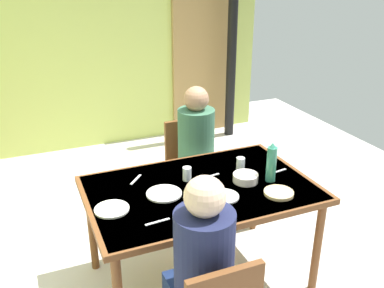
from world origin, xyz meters
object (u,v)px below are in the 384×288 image
water_bottle_green_near (271,163)px  person_far_diner (197,139)px  dining_table (201,196)px  chair_far_diner (190,164)px  serving_bowl_center (245,178)px  person_near_diner (203,255)px

water_bottle_green_near → person_far_diner: bearing=104.3°
dining_table → chair_far_diner: size_ratio=1.71×
dining_table → serving_bowl_center: (0.31, -0.04, 0.10)m
person_far_diner → water_bottle_green_near: 0.82m
dining_table → person_near_diner: 0.76m
dining_table → person_far_diner: bearing=68.8°
dining_table → person_near_diner: (-0.30, -0.69, 0.10)m
person_near_diner → person_far_diner: same height
water_bottle_green_near → serving_bowl_center: size_ratio=1.64×
serving_bowl_center → person_far_diner: bearing=93.1°
serving_bowl_center → person_near_diner: bearing=-132.9°
dining_table → water_bottle_green_near: 0.52m
person_far_diner → serving_bowl_center: 0.74m
person_far_diner → water_bottle_green_near: bearing=104.3°
dining_table → person_far_diner: size_ratio=1.94×
dining_table → chair_far_diner: bearing=72.0°
person_near_diner → serving_bowl_center: size_ratio=4.53×
water_bottle_green_near → serving_bowl_center: water_bottle_green_near is taller
chair_far_diner → person_near_diner: (-0.56, -1.53, 0.28)m
chair_far_diner → serving_bowl_center: bearing=92.6°
chair_far_diner → person_far_diner: bearing=90.0°
person_far_diner → water_bottle_green_near: (0.20, -0.79, 0.10)m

